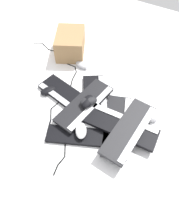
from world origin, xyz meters
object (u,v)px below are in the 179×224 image
object	(u,v)px
keyboard_1	(117,125)
mouse_5	(82,65)
mouse_1	(89,101)
mouse_2	(149,118)
keyboard_2	(95,100)
keyboard_3	(67,96)
keyboard_6	(85,104)
mouse_4	(140,119)
keyboard_0	(84,133)
keyboard_4	(121,126)
mouse_6	(88,101)
keyboard_5	(129,130)
mouse_0	(48,91)
cardboard_box	(70,44)
mouse_3	(81,131)

from	to	relation	value
keyboard_1	mouse_5	distance (m)	0.58
mouse_1	mouse_2	world-z (taller)	mouse_1
keyboard_2	keyboard_3	bearing A→B (deg)	-69.09
keyboard_6	mouse_4	distance (m)	0.36
keyboard_0	keyboard_4	distance (m)	0.23
keyboard_4	mouse_6	distance (m)	0.26
mouse_5	keyboard_5	bearing A→B (deg)	-25.17
mouse_0	mouse_2	world-z (taller)	same
keyboard_2	cardboard_box	world-z (taller)	cardboard_box
keyboard_3	mouse_5	xyz separation A→B (m)	(-0.31, -0.07, 0.01)
keyboard_3	mouse_1	xyz separation A→B (m)	(0.01, 0.18, 0.07)
keyboard_0	mouse_3	distance (m)	0.04
mouse_5	cardboard_box	world-z (taller)	cardboard_box
mouse_6	cardboard_box	xyz separation A→B (m)	(-0.42, -0.41, 0.01)
keyboard_2	keyboard_6	xyz separation A→B (m)	(0.09, -0.03, 0.03)
mouse_3	mouse_2	bearing A→B (deg)	-78.08
keyboard_4	mouse_1	bearing A→B (deg)	-98.71
mouse_6	cardboard_box	distance (m)	0.59
keyboard_6	mouse_2	xyz separation A→B (m)	(-0.13, 0.40, -0.02)
keyboard_1	mouse_1	world-z (taller)	mouse_1
mouse_6	keyboard_3	bearing A→B (deg)	79.31
mouse_2	mouse_4	world-z (taller)	same
keyboard_3	keyboard_4	xyz separation A→B (m)	(0.04, 0.43, 0.03)
keyboard_5	mouse_0	bearing A→B (deg)	-92.97
mouse_6	keyboard_5	bearing A→B (deg)	-106.97
mouse_5	mouse_6	size ratio (longest dim) A/B	1.00
mouse_0	cardboard_box	size ratio (longest dim) A/B	0.38
keyboard_4	keyboard_5	xyz separation A→B (m)	(0.02, 0.06, 0.03)
mouse_2	keyboard_4	bearing A→B (deg)	24.49
mouse_3	keyboard_2	bearing A→B (deg)	-21.53
keyboard_1	keyboard_4	world-z (taller)	keyboard_4
keyboard_4	mouse_0	xyz separation A→B (m)	(-0.01, -0.56, -0.02)
keyboard_2	mouse_1	distance (m)	0.10
keyboard_0	mouse_4	bearing A→B (deg)	136.30
mouse_3	mouse_6	size ratio (longest dim) A/B	1.00
mouse_1	keyboard_0	bearing A→B (deg)	-113.13
keyboard_1	cardboard_box	distance (m)	0.78
mouse_0	keyboard_2	bearing A→B (deg)	140.00
keyboard_6	mouse_4	bearing A→B (deg)	104.90
keyboard_1	keyboard_5	bearing A→B (deg)	69.43
cardboard_box	keyboard_6	bearing A→B (deg)	42.58
keyboard_5	mouse_3	xyz separation A→B (m)	(0.13, -0.24, -0.02)
keyboard_4	keyboard_5	size ratio (longest dim) A/B	1.00
cardboard_box	mouse_5	bearing A→B (deg)	58.83
mouse_0	mouse_1	xyz separation A→B (m)	(-0.02, 0.31, 0.06)
keyboard_4	mouse_6	size ratio (longest dim) A/B	4.07
keyboard_3	keyboard_6	world-z (taller)	keyboard_6
mouse_1	mouse_3	xyz separation A→B (m)	(0.19, 0.06, -0.03)
mouse_1	keyboard_3	bearing A→B (deg)	133.21
mouse_3	keyboard_0	bearing A→B (deg)	-83.22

